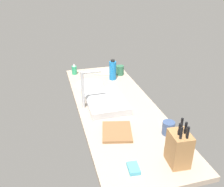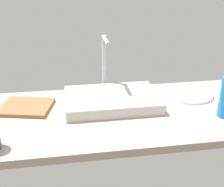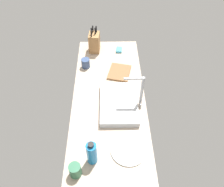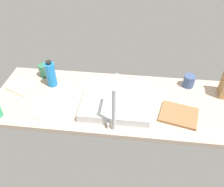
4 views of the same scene
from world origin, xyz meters
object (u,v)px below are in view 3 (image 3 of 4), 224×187
Objects in this scene: faucet at (140,89)px; cutting_board at (120,72)px; dinner_plate at (129,150)px; dish_sponge at (119,50)px; knife_block at (95,42)px; water_bottle at (92,153)px; coffee_mug at (75,170)px; sink_basin at (119,104)px; ceramic_cup at (86,63)px.

cutting_board is at bearing -160.90° from faucet.
dinner_plate is 2.85× the size of dish_sponge.
dinner_plate is at bearing 17.28° from knife_block.
water_bottle is 15.18cm from coffee_mug.
coffee_mug is (137.30, -8.44, -5.28)cm from knife_block.
faucet reaches higher than sink_basin.
knife_block reaches higher than dinner_plate.
dinner_plate is (-7.04, 25.37, -9.05)cm from water_bottle.
knife_block is at bearing -153.45° from faucet.
sink_basin is 2.18× the size of water_bottle.
water_bottle reaches higher than cutting_board.
sink_basin is at bearing -86.73° from faucet.
dinner_plate is 2.58× the size of coffee_mug.
faucet is 1.15× the size of knife_block.
ceramic_cup is at bearing 179.79° from coffee_mug.
cutting_board is at bearing -177.91° from dinner_plate.
dish_sponge is (-25.75, 33.76, -3.36)cm from ceramic_cup.
water_bottle is at bearing 5.39° from knife_block.
ceramic_cup is (-93.74, -35.70, 3.96)cm from dinner_plate.
faucet is 77.41cm from coffee_mug.
faucet is at bearing 165.81° from dinner_plate.
knife_block is 28.62cm from ceramic_cup.
knife_block is at bearing 176.48° from coffee_mug.
ceramic_cup is at bearing -106.99° from cutting_board.
water_bottle is (90.81, -22.31, 8.75)cm from cutting_board.
cutting_board is (36.85, 24.62, -9.36)cm from knife_block.
coffee_mug is at bearing -14.08° from dish_sponge.
water_bottle reaches higher than sink_basin.
ceramic_cup is at bearing -149.45° from sink_basin.
dish_sponge is (-119.49, -1.95, 0.60)cm from dinner_plate.
cutting_board is at bearing 176.78° from sink_basin.
cutting_board is 93.92cm from water_bottle.
cutting_board is 83.82cm from dinner_plate.
sink_basin is 77.21cm from dish_sponge.
faucet is at bearing 144.19° from water_bottle.
coffee_mug is (100.46, -33.05, 4.07)cm from cutting_board.
knife_block is 1.29× the size of water_bottle.
water_bottle is at bearing -10.49° from dish_sponge.
dinner_plate is at bearing 105.51° from water_bottle.
dinner_plate is 100.39cm from ceramic_cup.
knife_block is 27.30cm from dish_sponge.
coffee_mug is at bearing -38.11° from faucet.
faucet reaches higher than knife_block.
dish_sponge is at bearing -170.39° from faucet.
cutting_board is 2.58× the size of ceramic_cup.
water_bottle is 2.31× the size of dish_sponge.
coffee_mug is 140.45cm from dish_sponge.
knife_block reaches higher than cutting_board.
dinner_plate is at bearing 20.85° from ceramic_cup.
ceramic_cup is 42.59cm from dish_sponge.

